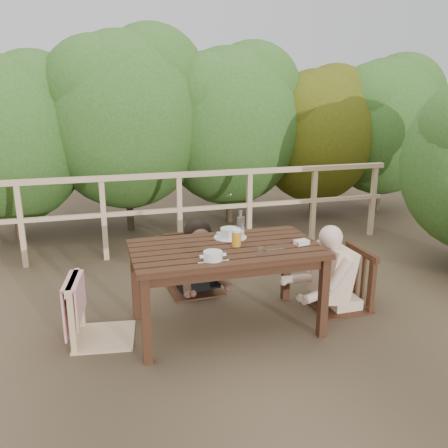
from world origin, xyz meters
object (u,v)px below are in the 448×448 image
object	(u,v)px
chair_right	(341,254)
woman	(193,234)
chair_left	(101,281)
beer_glass	(236,239)
soup_far	(230,234)
chair_far	(194,241)
bottle	(241,227)
soup_near	(213,257)
diner_right	(345,239)
tumbler	(259,251)
butter_tub	(302,243)
table	(226,288)

from	to	relation	value
chair_right	woman	world-z (taller)	woman
chair_left	beer_glass	xyz separation A→B (m)	(1.09, -0.10, 0.29)
chair_left	soup_far	bearing A→B (deg)	-74.89
chair_far	soup_far	world-z (taller)	chair_far
chair_far	bottle	size ratio (longest dim) A/B	3.69
soup_near	bottle	xyz separation A→B (m)	(0.34, 0.37, 0.10)
diner_right	tumbler	xyz separation A→B (m)	(-0.95, -0.34, 0.09)
chair_far	chair_right	bearing A→B (deg)	-34.68
soup_far	beer_glass	size ratio (longest dim) A/B	1.85
bottle	butter_tub	bearing A→B (deg)	-25.04
woman	soup_near	world-z (taller)	woman
bottle	soup_far	bearing A→B (deg)	108.79
table	bottle	size ratio (longest dim) A/B	5.44
chair_right	beer_glass	world-z (taller)	chair_right
table	butter_tub	distance (m)	0.73
chair_right	diner_right	world-z (taller)	diner_right
chair_far	butter_tub	world-z (taller)	chair_far
diner_right	bottle	xyz separation A→B (m)	(-0.99, -0.00, 0.20)
chair_far	tumbler	world-z (taller)	chair_far
table	chair_right	bearing A→B (deg)	4.89
diner_right	soup_far	world-z (taller)	diner_right
beer_glass	chair_far	bearing A→B (deg)	101.53
bottle	beer_glass	bearing A→B (deg)	-123.50
chair_left	diner_right	bearing A→B (deg)	-81.86
soup_far	soup_near	bearing A→B (deg)	-119.69
woman	butter_tub	bearing A→B (deg)	122.37
bottle	butter_tub	xyz separation A→B (m)	(0.46, -0.22, -0.12)
chair_right	butter_tub	distance (m)	0.59
chair_left	woman	distance (m)	1.19
chair_right	tumbler	bearing A→B (deg)	-70.13
soup_far	tumbler	size ratio (longest dim) A/B	4.21
soup_near	chair_far	bearing A→B (deg)	84.85
woman	beer_glass	world-z (taller)	woman
chair_left	diner_right	size ratio (longest dim) A/B	0.76
woman	beer_glass	size ratio (longest dim) A/B	7.63
chair_far	beer_glass	world-z (taller)	chair_far
soup_near	beer_glass	xyz separation A→B (m)	(0.27, 0.27, 0.04)
bottle	tumbler	distance (m)	0.36
tumbler	table	bearing A→B (deg)	129.46
chair_right	butter_tub	bearing A→B (deg)	-66.84
beer_glass	bottle	distance (m)	0.14
chair_right	tumbler	xyz separation A→B (m)	(-0.92, -0.34, 0.23)
chair_left	woman	world-z (taller)	woman
soup_far	woman	bearing A→B (deg)	107.27
chair_right	diner_right	bearing A→B (deg)	89.50
chair_far	soup_near	bearing A→B (deg)	-98.60
chair_left	chair_far	world-z (taller)	chair_far
soup_far	butter_tub	distance (m)	0.62
table	diner_right	distance (m)	1.19
chair_right	bottle	size ratio (longest dim) A/B	3.62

